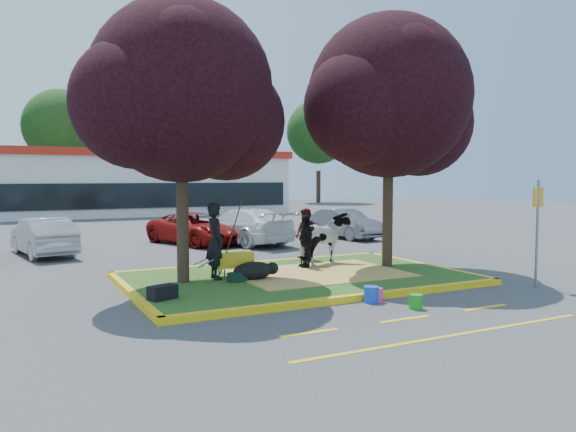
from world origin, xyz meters
name	(u,v)px	position (x,y,z in m)	size (l,w,h in m)	color
ground	(298,281)	(0.00, 0.00, 0.00)	(90.00, 90.00, 0.00)	#424244
median_island	(298,278)	(0.00, 0.00, 0.07)	(8.00, 5.00, 0.15)	#26531A
curb_near	(355,298)	(0.00, -2.58, 0.07)	(8.30, 0.16, 0.15)	yellow
curb_far	(256,264)	(0.00, 2.58, 0.07)	(8.30, 0.16, 0.15)	yellow
curb_left	(131,294)	(-4.08, 0.00, 0.07)	(0.16, 5.30, 0.15)	yellow
curb_right	(425,266)	(4.08, 0.00, 0.07)	(0.16, 5.30, 0.15)	yellow
straw_bedding	(318,273)	(0.60, 0.00, 0.15)	(4.20, 3.00, 0.01)	#DCC05A
tree_purple_left	(182,99)	(-2.78, 0.38, 4.36)	(5.06, 4.20, 6.51)	black
tree_purple_right	(390,104)	(2.92, 0.18, 4.56)	(5.30, 4.40, 6.82)	black
fire_lane_stripe_a	(310,333)	(-2.00, -4.20, 0.00)	(1.10, 0.12, 0.01)	yellow
fire_lane_stripe_b	(405,319)	(0.00, -4.20, 0.00)	(1.10, 0.12, 0.01)	yellow
fire_lane_stripe_c	(485,307)	(2.00, -4.20, 0.00)	(1.10, 0.12, 0.01)	yellow
fire_lane_long	(452,336)	(0.00, -5.40, 0.00)	(6.00, 0.10, 0.01)	yellow
retail_building	(137,182)	(2.00, 27.98, 2.25)	(20.40, 8.40, 4.40)	silver
treeline	(103,116)	(1.23, 37.61, 7.73)	(46.58, 7.80, 14.63)	black
cow	(326,239)	(1.48, 1.14, 0.88)	(0.78, 1.72, 1.45)	white
calf	(253,271)	(-1.22, -0.05, 0.37)	(1.00, 0.57, 0.43)	black
handler	(215,241)	(-1.99, 0.45, 1.07)	(0.67, 0.44, 1.83)	black
visitor_a	(306,234)	(1.42, 2.15, 0.91)	(0.74, 0.58, 1.52)	#401412
visitor_b	(306,241)	(0.75, 0.95, 0.87)	(0.84, 0.35, 1.43)	black
wheelbarrow	(234,260)	(-1.48, 0.51, 0.57)	(1.64, 0.70, 0.62)	black
gear_bag_dark	(163,292)	(-3.70, -1.22, 0.29)	(0.56, 0.30, 0.28)	black
gear_bag_green	(237,277)	(-1.66, -0.12, 0.26)	(0.41, 0.25, 0.22)	black
sign_post	(537,221)	(4.63, -3.23, 1.56)	(0.36, 0.06, 2.53)	slate
bucket_green	(416,302)	(0.70, -3.66, 0.14)	(0.27, 0.27, 0.29)	#179819
bucket_pink	(376,295)	(0.37, -2.80, 0.15)	(0.27, 0.27, 0.29)	#E73392
bucket_blue	(371,294)	(0.24, -2.80, 0.17)	(0.32, 0.32, 0.34)	blue
car_silver	(43,237)	(-5.35, 7.84, 0.63)	(1.33, 3.82, 1.26)	#ABAFB3
car_red	(196,228)	(0.12, 8.66, 0.60)	(2.00, 4.34, 1.21)	maroon
car_white	(243,226)	(1.78, 7.86, 0.69)	(1.93, 4.75, 1.38)	white
car_grey	(344,224)	(6.40, 7.83, 0.62)	(1.30, 3.74, 1.23)	slate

